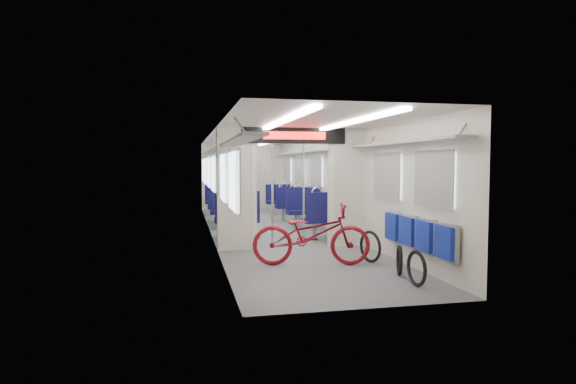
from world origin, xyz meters
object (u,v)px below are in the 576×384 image
object	(u,v)px
flip_bench	(417,233)
seat_bay_near_left	(233,209)
stanchion_near_left	(272,187)
stanchion_far_right	(272,181)
seat_bay_near_right	(314,209)
seat_bay_far_right	(286,200)
bicycle	(311,234)
stanchion_near_right	(304,186)
bike_hoop_c	(370,248)
stanchion_far_left	(250,181)
seat_bay_far_left	(222,199)
bike_hoop_b	(399,262)
bike_hoop_a	(417,270)

from	to	relation	value
flip_bench	seat_bay_near_left	world-z (taller)	seat_bay_near_left
stanchion_near_left	stanchion_far_right	distance (m)	3.44
seat_bay_near_right	stanchion_far_right	world-z (taller)	stanchion_far_right
seat_bay_far_right	bicycle	bearing A→B (deg)	-98.39
seat_bay_far_right	stanchion_near_right	world-z (taller)	stanchion_near_right
seat_bay_near_right	stanchion_near_right	world-z (taller)	stanchion_near_right
bike_hoop_c	stanchion_far_left	distance (m)	5.80
seat_bay_near_left	stanchion_near_left	size ratio (longest dim) A/B	0.98
seat_bay_near_right	stanchion_far_left	bearing A→B (deg)	120.50
seat_bay_far_right	seat_bay_far_left	bearing A→B (deg)	170.84
bike_hoop_b	stanchion_near_right	distance (m)	3.51
flip_bench	seat_bay_near_right	xyz separation A→B (m)	(-0.42, 4.27, -0.02)
stanchion_near_right	seat_bay_far_left	bearing A→B (deg)	105.83
bike_hoop_b	stanchion_near_right	xyz separation A→B (m)	(-0.60, 3.33, 0.95)
seat_bay_far_right	seat_bay_near_left	bearing A→B (deg)	-123.20
stanchion_far_right	bike_hoop_c	bearing A→B (deg)	-83.67
bike_hoop_c	stanchion_far_right	size ratio (longest dim) A/B	0.23
bike_hoop_a	seat_bay_far_left	size ratio (longest dim) A/B	0.22
bike_hoop_c	seat_bay_far_left	xyz separation A→B (m)	(-1.86, 7.09, 0.32)
flip_bench	bike_hoop_c	world-z (taller)	flip_bench
bike_hoop_a	seat_bay_far_right	world-z (taller)	seat_bay_far_right
seat_bay_near_right	stanchion_near_right	bearing A→B (deg)	-115.87
stanchion_far_right	stanchion_near_left	bearing A→B (deg)	-100.18
bicycle	stanchion_far_left	xyz separation A→B (m)	(-0.24, 5.57, 0.66)
seat_bay_near_left	stanchion_near_left	world-z (taller)	stanchion_near_left
seat_bay_far_right	bike_hoop_a	bearing A→B (deg)	-89.92
seat_bay_near_left	stanchion_far_right	world-z (taller)	stanchion_far_right
bike_hoop_a	seat_bay_far_left	distance (m)	8.88
bicycle	seat_bay_near_left	world-z (taller)	seat_bay_near_left
stanchion_near_left	stanchion_near_right	distance (m)	0.72
stanchion_far_right	seat_bay_near_left	bearing A→B (deg)	-126.87
seat_bay_far_left	seat_bay_near_right	bearing A→B (deg)	-62.56
stanchion_far_left	seat_bay_near_right	bearing A→B (deg)	-59.50
flip_bench	stanchion_far_right	world-z (taller)	stanchion_far_right
flip_bench	bike_hoop_b	xyz separation A→B (m)	(-0.35, -0.16, -0.38)
bicycle	stanchion_far_right	bearing A→B (deg)	7.65
bicycle	stanchion_near_right	world-z (taller)	stanchion_near_right
seat_bay_far_left	stanchion_far_left	distance (m)	1.73
bike_hoop_c	seat_bay_far_right	world-z (taller)	seat_bay_far_right
seat_bay_near_right	bike_hoop_a	bearing A→B (deg)	-89.87
bicycle	bike_hoop_b	distance (m)	1.46
seat_bay_near_right	seat_bay_far_right	bearing A→B (deg)	90.00
seat_bay_near_right	bicycle	bearing A→B (deg)	-106.05
bicycle	stanchion_far_left	size ratio (longest dim) A/B	0.82
flip_bench	stanchion_far_right	size ratio (longest dim) A/B	0.92
seat_bay_far_left	seat_bay_far_right	distance (m)	1.89
bike_hoop_b	seat_bay_far_left	world-z (taller)	seat_bay_far_left
seat_bay_near_left	seat_bay_near_right	distance (m)	1.92
seat_bay_far_left	stanchion_far_right	size ratio (longest dim) A/B	0.97
bike_hoop_a	stanchion_far_left	world-z (taller)	stanchion_far_left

